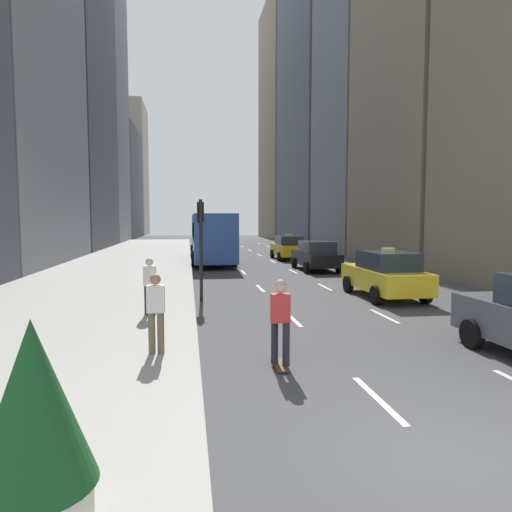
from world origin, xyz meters
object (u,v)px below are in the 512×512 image
(sedan_silver_behind, at_px, (316,255))
(pedestrian_mid_block, at_px, (150,283))
(planter_with_shrub, at_px, (35,432))
(skateboarder, at_px, (280,319))
(city_bus, at_px, (211,236))
(taxi_lead, at_px, (288,247))
(pedestrian_near_curb, at_px, (156,309))
(traffic_light_pole, at_px, (201,233))
(taxi_second, at_px, (385,274))

(sedan_silver_behind, distance_m, pedestrian_mid_block, 14.40)
(planter_with_shrub, bearing_deg, skateboarder, 57.26)
(city_bus, bearing_deg, sedan_silver_behind, -47.84)
(taxi_lead, bearing_deg, planter_with_shrub, -106.58)
(pedestrian_near_curb, bearing_deg, pedestrian_mid_block, 96.36)
(planter_with_shrub, relative_size, traffic_light_pole, 0.54)
(skateboarder, bearing_deg, traffic_light_pole, 99.73)
(sedan_silver_behind, bearing_deg, planter_with_shrub, -111.79)
(taxi_lead, xyz_separation_m, pedestrian_near_curb, (-7.87, -22.94, 0.19))
(taxi_second, relative_size, planter_with_shrub, 2.26)
(taxi_second, xyz_separation_m, city_bus, (-5.61, 15.41, 0.91))
(taxi_second, bearing_deg, planter_with_shrub, -125.26)
(city_bus, relative_size, pedestrian_near_curb, 7.04)
(pedestrian_mid_block, bearing_deg, skateboarder, -58.83)
(planter_with_shrub, distance_m, pedestrian_near_curb, 5.56)
(skateboarder, bearing_deg, planter_with_shrub, -122.74)
(taxi_second, bearing_deg, traffic_light_pole, 177.00)
(taxi_lead, height_order, pedestrian_mid_block, taxi_lead)
(traffic_light_pole, bearing_deg, taxi_lead, 67.28)
(taxi_second, distance_m, pedestrian_mid_block, 8.69)
(sedan_silver_behind, xyz_separation_m, planter_with_shrub, (-8.47, -21.20, 0.29))
(pedestrian_near_curb, distance_m, traffic_light_pole, 7.04)
(traffic_light_pole, bearing_deg, sedan_silver_behind, 52.70)
(taxi_lead, distance_m, sedan_silver_behind, 7.26)
(taxi_second, xyz_separation_m, pedestrian_near_curb, (-7.87, -6.46, 0.19))
(pedestrian_near_curb, bearing_deg, skateboarder, -18.47)
(planter_with_shrub, xyz_separation_m, pedestrian_near_curb, (0.61, 5.52, -0.09))
(taxi_second, height_order, city_bus, city_bus)
(taxi_second, height_order, pedestrian_near_curb, taxi_second)
(taxi_lead, distance_m, traffic_light_pole, 17.55)
(sedan_silver_behind, relative_size, pedestrian_near_curb, 2.80)
(taxi_second, relative_size, sedan_silver_behind, 0.95)
(skateboarder, height_order, planter_with_shrub, planter_with_shrub)
(city_bus, relative_size, planter_with_shrub, 5.95)
(skateboarder, relative_size, traffic_light_pole, 0.48)
(sedan_silver_behind, distance_m, traffic_light_pole, 11.24)
(sedan_silver_behind, distance_m, city_bus, 8.41)
(pedestrian_mid_block, bearing_deg, sedan_silver_behind, 54.77)
(sedan_silver_behind, distance_m, pedestrian_near_curb, 17.54)
(taxi_second, xyz_separation_m, traffic_light_pole, (-6.75, 0.35, 1.53))
(city_bus, relative_size, skateboarder, 6.65)
(planter_with_shrub, distance_m, traffic_light_pole, 12.52)
(planter_with_shrub, bearing_deg, city_bus, 84.04)
(sedan_silver_behind, height_order, planter_with_shrub, planter_with_shrub)
(traffic_light_pole, bearing_deg, planter_with_shrub, -97.95)
(taxi_lead, height_order, traffic_light_pole, traffic_light_pole)
(planter_with_shrub, height_order, traffic_light_pole, traffic_light_pole)
(traffic_light_pole, bearing_deg, taxi_second, -3.00)
(taxi_second, xyz_separation_m, pedestrian_mid_block, (-8.30, -2.54, 0.19))
(taxi_second, height_order, pedestrian_mid_block, taxi_second)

